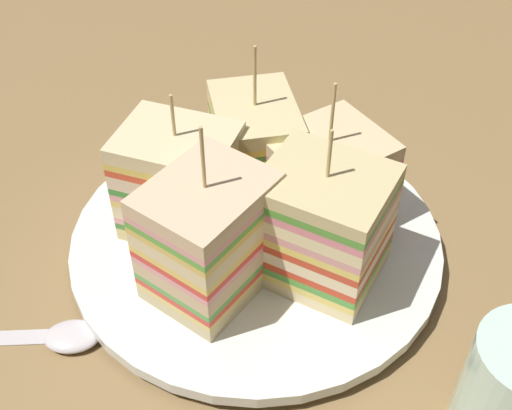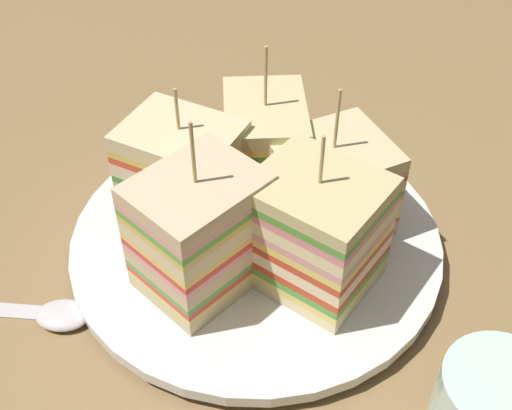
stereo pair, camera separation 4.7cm
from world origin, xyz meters
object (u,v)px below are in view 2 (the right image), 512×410
object	(u,v)px
sandwich_wedge_4	(265,148)
chip_pile	(269,234)
plate	(256,241)
spoon	(37,314)
sandwich_wedge_1	(200,232)
sandwich_wedge_0	(184,176)
sandwich_wedge_3	(329,184)
sandwich_wedge_2	(315,232)

from	to	relation	value
sandwich_wedge_4	chip_pile	bearing A→B (deg)	-0.93
plate	chip_pile	size ratio (longest dim) A/B	3.44
sandwich_wedge_4	spoon	size ratio (longest dim) A/B	0.84
sandwich_wedge_4	spoon	distance (cm)	20.56
sandwich_wedge_1	chip_pile	world-z (taller)	sandwich_wedge_1
sandwich_wedge_0	sandwich_wedge_1	world-z (taller)	sandwich_wedge_1
sandwich_wedge_0	sandwich_wedge_3	distance (cm)	10.57
sandwich_wedge_3	chip_pile	bearing A→B (deg)	4.92
sandwich_wedge_4	chip_pile	size ratio (longest dim) A/B	1.57
sandwich_wedge_1	sandwich_wedge_3	bearing A→B (deg)	-12.90
plate	sandwich_wedge_4	world-z (taller)	sandwich_wedge_4
sandwich_wedge_0	sandwich_wedge_1	xyz separation A→B (cm)	(6.23, -0.04, 0.24)
sandwich_wedge_0	chip_pile	world-z (taller)	sandwich_wedge_0
sandwich_wedge_2	sandwich_wedge_0	bearing A→B (deg)	3.81
plate	sandwich_wedge_4	distance (cm)	7.20
plate	sandwich_wedge_3	world-z (taller)	sandwich_wedge_3
sandwich_wedge_2	spoon	distance (cm)	20.08
plate	sandwich_wedge_2	size ratio (longest dim) A/B	2.27
sandwich_wedge_0	sandwich_wedge_2	bearing A→B (deg)	-5.60
sandwich_wedge_4	sandwich_wedge_0	bearing A→B (deg)	-61.49
plate	chip_pile	bearing A→B (deg)	30.72
sandwich_wedge_0	sandwich_wedge_4	distance (cm)	6.96
sandwich_wedge_0	sandwich_wedge_4	xyz separation A→B (cm)	(-2.00, 6.66, -0.28)
chip_pile	sandwich_wedge_4	bearing A→B (deg)	167.28
sandwich_wedge_1	sandwich_wedge_2	world-z (taller)	sandwich_wedge_1
sandwich_wedge_3	sandwich_wedge_4	world-z (taller)	sandwich_wedge_4
sandwich_wedge_0	sandwich_wedge_2	distance (cm)	10.83
sandwich_wedge_2	sandwich_wedge_1	bearing A→B (deg)	37.91
sandwich_wedge_2	sandwich_wedge_4	size ratio (longest dim) A/B	0.97
sandwich_wedge_4	sandwich_wedge_3	bearing A→B (deg)	46.78
plate	sandwich_wedge_2	bearing A→B (deg)	29.49
sandwich_wedge_1	sandwich_wedge_2	bearing A→B (deg)	-44.16
sandwich_wedge_4	chip_pile	world-z (taller)	sandwich_wedge_4
sandwich_wedge_1	chip_pile	xyz separation A→B (cm)	(-1.97, 5.29, -3.43)
plate	sandwich_wedge_4	bearing A→B (deg)	157.97
sandwich_wedge_2	sandwich_wedge_4	world-z (taller)	sandwich_wedge_4
sandwich_wedge_3	spoon	bearing A→B (deg)	-3.63
plate	sandwich_wedge_0	xyz separation A→B (cm)	(-3.14, -4.58, 4.87)
plate	sandwich_wedge_3	size ratio (longest dim) A/B	2.34
chip_pile	spoon	bearing A→B (deg)	-86.07
sandwich_wedge_0	spoon	size ratio (longest dim) A/B	0.77
sandwich_wedge_3	sandwich_wedge_4	bearing A→B (deg)	-65.09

